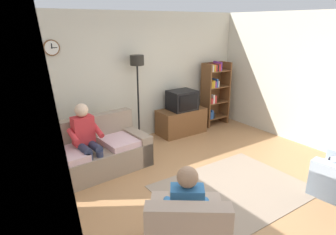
# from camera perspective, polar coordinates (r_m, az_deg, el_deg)

# --- Properties ---
(ground_plane) EXTENTS (12.00, 12.00, 0.00)m
(ground_plane) POSITION_cam_1_polar(r_m,az_deg,el_deg) (4.77, 8.45, -13.58)
(ground_plane) COLOR #B27F51
(back_wall_assembly) EXTENTS (6.20, 0.17, 2.70)m
(back_wall_assembly) POSITION_cam_1_polar(r_m,az_deg,el_deg) (6.37, -7.44, 7.60)
(back_wall_assembly) COLOR beige
(back_wall_assembly) RESTS_ON ground_plane
(right_wall) EXTENTS (0.12, 5.80, 2.70)m
(right_wall) POSITION_cam_1_polar(r_m,az_deg,el_deg) (6.50, 28.12, 5.83)
(right_wall) COLOR beige
(right_wall) RESTS_ON ground_plane
(couch) EXTENTS (1.96, 1.02, 0.90)m
(couch) POSITION_cam_1_polar(r_m,az_deg,el_deg) (5.27, -14.41, -6.92)
(couch) COLOR gray
(couch) RESTS_ON ground_plane
(tv_stand) EXTENTS (1.10, 0.56, 0.58)m
(tv_stand) POSITION_cam_1_polar(r_m,az_deg,el_deg) (6.85, 2.55, -0.72)
(tv_stand) COLOR brown
(tv_stand) RESTS_ON ground_plane
(tv) EXTENTS (0.60, 0.49, 0.44)m
(tv) POSITION_cam_1_polar(r_m,az_deg,el_deg) (6.69, 2.74, 3.36)
(tv) COLOR black
(tv) RESTS_ON tv_stand
(bookshelf) EXTENTS (0.68, 0.36, 1.58)m
(bookshelf) POSITION_cam_1_polar(r_m,az_deg,el_deg) (7.40, 8.76, 4.89)
(bookshelf) COLOR brown
(bookshelf) RESTS_ON ground_plane
(floor_lamp) EXTENTS (0.28, 0.28, 1.85)m
(floor_lamp) POSITION_cam_1_polar(r_m,az_deg,el_deg) (6.09, -5.92, 8.14)
(floor_lamp) COLOR black
(floor_lamp) RESTS_ON ground_plane
(area_rug) EXTENTS (2.20, 1.70, 0.01)m
(area_rug) POSITION_cam_1_polar(r_m,az_deg,el_deg) (4.83, 12.53, -13.35)
(area_rug) COLOR gray
(area_rug) RESTS_ON ground_plane
(person_on_couch) EXTENTS (0.53, 0.56, 1.24)m
(person_on_couch) POSITION_cam_1_polar(r_m,az_deg,el_deg) (4.99, -15.51, -3.62)
(person_on_couch) COLOR red
(person_on_couch) RESTS_ON ground_plane
(person_in_left_armchair) EXTENTS (0.62, 0.64, 1.12)m
(person_in_left_armchair) POSITION_cam_1_polar(r_m,az_deg,el_deg) (3.28, 3.59, -16.84)
(person_in_left_armchair) COLOR #3372B2
(person_in_left_armchair) RESTS_ON ground_plane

